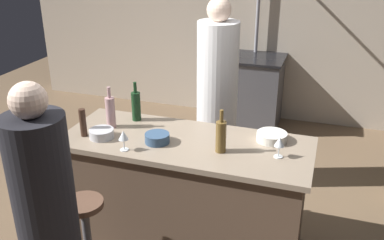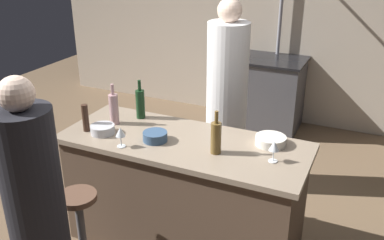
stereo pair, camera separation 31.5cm
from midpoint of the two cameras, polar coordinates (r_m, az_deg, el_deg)
name	(u,v)px [view 1 (the left image)]	position (r m, az deg, el deg)	size (l,w,h in m)	color
back_wall	(260,17)	(5.57, 7.36, 13.42)	(6.40, 0.16, 2.60)	#BCAD99
kitchen_island	(186,194)	(3.29, -3.62, -9.85)	(1.80, 0.72, 0.90)	brown
stove_range	(250,91)	(5.41, 6.04, 3.80)	(0.80, 0.64, 0.89)	#47474C
chef	(217,102)	(3.97, 1.07, 2.33)	(0.37, 0.37, 1.77)	white
bar_stool_left	(88,240)	(3.10, -16.69, -15.10)	(0.28, 0.28, 0.68)	#4C4C51
guest_left	(49,226)	(2.66, -21.89, -13.12)	(0.34, 0.34, 1.60)	black
pepper_mill	(83,123)	(3.23, -17.05, -0.40)	(0.05, 0.05, 0.21)	#382319
wine_bottle_red	(136,106)	(3.40, -10.10, 1.86)	(0.07, 0.07, 0.32)	#143319
wine_bottle_amber	(221,136)	(2.86, 0.74, -2.20)	(0.07, 0.07, 0.30)	brown
wine_bottle_rose	(110,112)	(3.32, -13.50, 1.03)	(0.07, 0.07, 0.32)	#B78C8E
wine_glass_near_left_guest	(123,136)	(2.95, -12.16, -2.19)	(0.07, 0.07, 0.15)	silver
wine_glass_by_chef	(279,143)	(2.82, 8.46, -3.09)	(0.07, 0.07, 0.15)	silver
mixing_bowl_blue	(157,138)	(3.05, -7.62, -2.47)	(0.18, 0.18, 0.07)	#334C6B
mixing_bowl_ceramic	(272,137)	(3.07, 7.71, -2.29)	(0.22, 0.22, 0.06)	silver
mixing_bowl_steel	(102,133)	(3.20, -14.74, -1.81)	(0.18, 0.18, 0.07)	#B7B7BC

